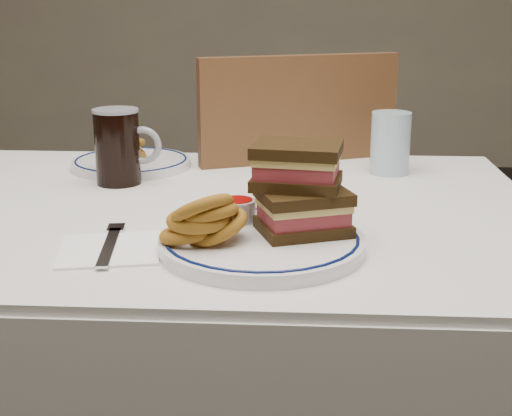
# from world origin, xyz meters

# --- Properties ---
(dining_table) EXTENTS (1.27, 0.87, 0.75)m
(dining_table) POSITION_xyz_m (0.00, 0.00, 0.64)
(dining_table) COLOR silver
(dining_table) RESTS_ON floor
(chair_far) EXTENTS (0.59, 0.59, 0.98)m
(chair_far) POSITION_xyz_m (0.16, 0.48, 0.53)
(chair_far) COLOR #482717
(chair_far) RESTS_ON floor
(main_plate) EXTENTS (0.30, 0.30, 0.02)m
(main_plate) POSITION_xyz_m (0.15, -0.22, 0.76)
(main_plate) COLOR white
(main_plate) RESTS_ON dining_table
(reuben_sandwich) EXTENTS (0.16, 0.14, 0.13)m
(reuben_sandwich) POSITION_xyz_m (0.21, -0.19, 0.84)
(reuben_sandwich) COLOR black
(reuben_sandwich) RESTS_ON main_plate
(onion_rings_main) EXTENTS (0.13, 0.11, 0.10)m
(onion_rings_main) POSITION_xyz_m (0.07, -0.24, 0.80)
(onion_rings_main) COLOR brown
(onion_rings_main) RESTS_ON main_plate
(ketchup_ramekin) EXTENTS (0.06, 0.06, 0.03)m
(ketchup_ramekin) POSITION_xyz_m (0.11, -0.14, 0.79)
(ketchup_ramekin) COLOR silver
(ketchup_ramekin) RESTS_ON main_plate
(beer_mug) EXTENTS (0.13, 0.09, 0.15)m
(beer_mug) POSITION_xyz_m (-0.15, 0.14, 0.83)
(beer_mug) COLOR black
(beer_mug) RESTS_ON dining_table
(water_glass) EXTENTS (0.08, 0.08, 0.13)m
(water_glass) POSITION_xyz_m (0.39, 0.26, 0.81)
(water_glass) COLOR #A9CADB
(water_glass) RESTS_ON dining_table
(far_plate) EXTENTS (0.25, 0.25, 0.02)m
(far_plate) POSITION_xyz_m (-0.16, 0.28, 0.76)
(far_plate) COLOR white
(far_plate) RESTS_ON dining_table
(onion_rings_far) EXTENTS (0.09, 0.11, 0.07)m
(onion_rings_far) POSITION_xyz_m (-0.16, 0.28, 0.79)
(onion_rings_far) COLOR brown
(onion_rings_far) RESTS_ON far_plate
(napkin_fork) EXTENTS (0.17, 0.19, 0.01)m
(napkin_fork) POSITION_xyz_m (-0.07, -0.23, 0.75)
(napkin_fork) COLOR white
(napkin_fork) RESTS_ON dining_table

